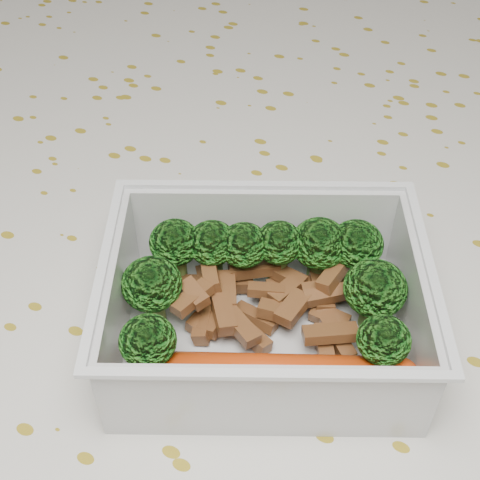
% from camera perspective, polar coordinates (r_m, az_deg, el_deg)
% --- Properties ---
extents(dining_table, '(1.40, 0.90, 0.75)m').
position_cam_1_polar(dining_table, '(0.48, 0.79, -10.29)').
color(dining_table, brown).
rests_on(dining_table, ground).
extents(tablecloth, '(1.46, 0.96, 0.19)m').
position_cam_1_polar(tablecloth, '(0.44, 0.86, -6.57)').
color(tablecloth, silver).
rests_on(tablecloth, dining_table).
extents(lunch_container, '(0.21, 0.19, 0.06)m').
position_cam_1_polar(lunch_container, '(0.37, 2.09, -6.35)').
color(lunch_container, silver).
rests_on(lunch_container, tablecloth).
extents(broccoli_florets, '(0.16, 0.14, 0.05)m').
position_cam_1_polar(broccoli_florets, '(0.37, 2.35, -2.73)').
color(broccoli_florets, '#608C3F').
rests_on(broccoli_florets, lunch_container).
extents(meat_pile, '(0.12, 0.08, 0.03)m').
position_cam_1_polar(meat_pile, '(0.38, 2.13, -5.24)').
color(meat_pile, brown).
rests_on(meat_pile, lunch_container).
extents(sausage, '(0.14, 0.07, 0.02)m').
position_cam_1_polar(sausage, '(0.35, 2.80, -11.42)').
color(sausage, '#B7360C').
rests_on(sausage, lunch_container).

